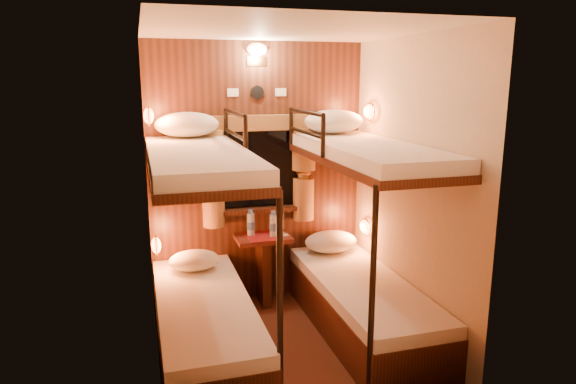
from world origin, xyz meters
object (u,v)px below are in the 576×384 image
object	(u,v)px
bunk_right	(363,268)
bottle_left	(251,224)
table	(263,260)
bunk_left	(203,285)
bottle_right	(273,225)

from	to	relation	value
bunk_right	bottle_left	distance (m)	1.14
table	bottle_left	distance (m)	0.36
bunk_left	bottle_left	size ratio (longest dim) A/B	7.67
bunk_left	bunk_right	bearing A→B (deg)	0.00
bottle_left	bottle_right	size ratio (longest dim) A/B	1.02
table	bottle_right	xyz separation A→B (m)	(0.09, -0.03, 0.34)
table	bottle_left	bearing A→B (deg)	150.11
table	bottle_left	xyz separation A→B (m)	(-0.10, 0.06, 0.34)
table	bottle_right	distance (m)	0.35
table	bottle_left	size ratio (longest dim) A/B	2.65
bunk_right	bunk_left	bearing A→B (deg)	180.00
bunk_left	bunk_right	distance (m)	1.30
bunk_left	bunk_right	world-z (taller)	same
bunk_right	table	world-z (taller)	bunk_right
bottle_right	bunk_left	bearing A→B (deg)	-134.62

